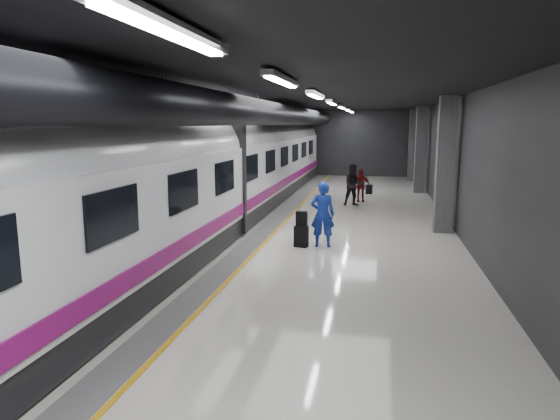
{
  "coord_description": "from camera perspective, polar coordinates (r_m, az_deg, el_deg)",
  "views": [
    {
      "loc": [
        2.37,
        -15.22,
        3.6
      ],
      "look_at": [
        -0.23,
        -1.94,
        1.25
      ],
      "focal_mm": 32.0,
      "sensor_mm": 36.0,
      "label": 1
    }
  ],
  "objects": [
    {
      "name": "suitcase_far",
      "position": [
        26.34,
        10.12,
        2.35
      ],
      "size": [
        0.37,
        0.29,
        0.48
      ],
      "primitive_type": "cube",
      "rotation": [
        0.0,
        0.0,
        0.26
      ],
      "color": "black",
      "rests_on": "ground"
    },
    {
      "name": "traveler_main",
      "position": [
        14.7,
        4.89,
        -0.5
      ],
      "size": [
        0.75,
        0.52,
        1.94
      ],
      "primitive_type": "imported",
      "rotation": [
        0.0,
        0.0,
        3.23
      ],
      "color": "blue",
      "rests_on": "ground"
    },
    {
      "name": "suitcase_main",
      "position": [
        14.74,
        2.43,
        -3.04
      ],
      "size": [
        0.43,
        0.33,
        0.63
      ],
      "primitive_type": "cube",
      "rotation": [
        0.0,
        0.0,
        -0.23
      ],
      "color": "black",
      "rests_on": "ground"
    },
    {
      "name": "traveler_far_a",
      "position": [
        22.3,
        8.4,
        2.83
      ],
      "size": [
        1.05,
        0.91,
        1.84
      ],
      "primitive_type": "imported",
      "rotation": [
        0.0,
        0.0,
        0.26
      ],
      "color": "black",
      "rests_on": "ground"
    },
    {
      "name": "ground",
      "position": [
        15.82,
        2.19,
        -3.32
      ],
      "size": [
        40.0,
        40.0,
        0.0
      ],
      "primitive_type": "plane",
      "color": "silver",
      "rests_on": "ground"
    },
    {
      "name": "traveler_far_b",
      "position": [
        23.57,
        9.19,
        2.79
      ],
      "size": [
        0.93,
        0.48,
        1.52
      ],
      "primitive_type": "imported",
      "rotation": [
        0.0,
        0.0,
        0.12
      ],
      "color": "maroon",
      "rests_on": "ground"
    },
    {
      "name": "shoulder_bag",
      "position": [
        14.67,
        2.49,
        -0.98
      ],
      "size": [
        0.33,
        0.18,
        0.44
      ],
      "primitive_type": "cube",
      "rotation": [
        0.0,
        0.0,
        -0.02
      ],
      "color": "black",
      "rests_on": "suitcase_main"
    },
    {
      "name": "platform_hall",
      "position": [
        16.39,
        1.8,
        9.62
      ],
      "size": [
        10.02,
        40.02,
        4.51
      ],
      "color": "black",
      "rests_on": "ground"
    },
    {
      "name": "train",
      "position": [
        16.29,
        -9.15,
        4.32
      ],
      "size": [
        3.05,
        38.0,
        4.05
      ],
      "color": "black",
      "rests_on": "ground"
    }
  ]
}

